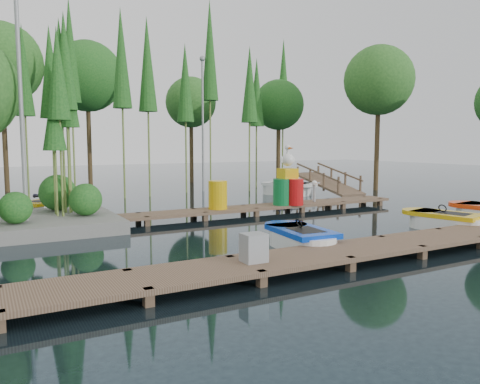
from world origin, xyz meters
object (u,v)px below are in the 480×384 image
boat_blue (300,239)px  utility_cabinet (254,248)px  yellow_barrel (218,195)px  drum_cluster (289,187)px  boat_yellow_far (46,207)px

boat_blue → utility_cabinet: size_ratio=4.52×
utility_cabinet → yellow_barrel: bearing=69.2°
boat_blue → utility_cabinet: bearing=-140.4°
utility_cabinet → drum_cluster: 8.84m
yellow_barrel → drum_cluster: 2.95m
yellow_barrel → boat_blue: bearing=-94.1°
utility_cabinet → drum_cluster: (5.60, 6.84, 0.38)m
yellow_barrel → drum_cluster: bearing=-3.1°
boat_blue → drum_cluster: size_ratio=1.13×
boat_yellow_far → drum_cluster: (8.19, -3.99, 0.71)m
utility_cabinet → yellow_barrel: yellow_barrel is taller
drum_cluster → utility_cabinet: bearing=-129.3°
boat_blue → boat_yellow_far: (-4.86, 9.29, 0.02)m
drum_cluster → boat_blue: bearing=-122.2°
yellow_barrel → drum_cluster: drum_cluster is taller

